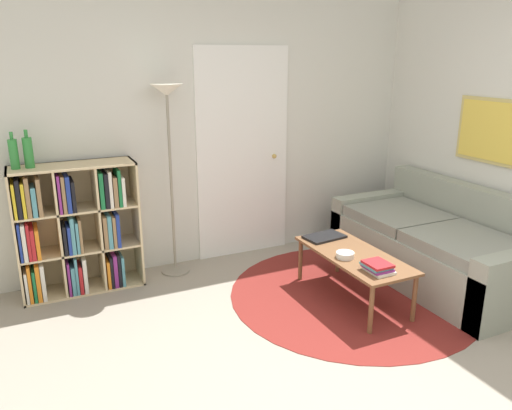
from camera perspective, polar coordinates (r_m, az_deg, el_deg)
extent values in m
cube|color=silver|center=(4.69, -4.78, 9.18)|extent=(7.07, 0.05, 2.60)
cube|color=white|center=(4.81, -1.50, 5.80)|extent=(0.93, 0.02, 2.00)
sphere|color=tan|center=(4.93, 2.10, 5.60)|extent=(0.04, 0.04, 0.04)
cube|color=silver|center=(4.84, 24.99, 7.92)|extent=(0.05, 5.52, 2.60)
cube|color=tan|center=(4.78, 25.15, 7.68)|extent=(0.02, 0.66, 0.56)
cube|color=yellow|center=(4.77, 25.05, 7.68)|extent=(0.01, 0.60, 0.50)
cylinder|color=maroon|center=(4.31, 11.00, -9.89)|extent=(2.04, 2.04, 0.01)
cube|color=beige|center=(4.36, -25.78, -3.33)|extent=(0.02, 0.34, 1.08)
cube|color=beige|center=(4.44, -13.51, -1.76)|extent=(0.02, 0.34, 1.08)
cube|color=beige|center=(4.24, -20.29, 4.25)|extent=(0.97, 0.34, 0.02)
cube|color=beige|center=(4.57, -18.94, -8.86)|extent=(0.97, 0.34, 0.02)
cube|color=beige|center=(4.53, -19.82, -1.93)|extent=(0.97, 0.02, 1.08)
cube|color=beige|center=(4.37, -21.61, -2.81)|extent=(0.02, 0.32, 1.04)
cube|color=beige|center=(4.39, -17.59, -2.29)|extent=(0.02, 0.32, 1.04)
cube|color=beige|center=(4.43, -19.37, -4.68)|extent=(0.93, 0.32, 0.02)
cube|color=beige|center=(4.32, -19.82, -0.37)|extent=(0.93, 0.32, 0.02)
cube|color=silver|center=(4.46, -24.76, -8.23)|extent=(0.02, 0.23, 0.26)
cube|color=orange|center=(4.44, -24.45, -7.93)|extent=(0.03, 0.22, 0.31)
cube|color=#196B38|center=(4.47, -24.02, -8.06)|extent=(0.02, 0.25, 0.26)
cube|color=orange|center=(4.43, -23.64, -7.94)|extent=(0.03, 0.19, 0.30)
cube|color=silver|center=(4.43, -23.17, -7.88)|extent=(0.03, 0.19, 0.30)
cube|color=#7F287A|center=(4.47, -20.69, -7.51)|extent=(0.02, 0.26, 0.28)
cube|color=teal|center=(4.48, -20.26, -7.70)|extent=(0.03, 0.26, 0.24)
cube|color=teal|center=(4.47, -19.94, -7.23)|extent=(0.02, 0.26, 0.31)
cube|color=#B21E23|center=(4.46, -19.47, -7.77)|extent=(0.03, 0.20, 0.24)
cube|color=silver|center=(4.45, -19.05, -7.32)|extent=(0.03, 0.21, 0.30)
cube|color=orange|center=(4.49, -16.66, -7.27)|extent=(0.02, 0.24, 0.24)
cube|color=black|center=(4.49, -16.36, -7.00)|extent=(0.02, 0.25, 0.28)
cube|color=#7F287A|center=(4.47, -15.91, -7.02)|extent=(0.03, 0.19, 0.28)
cube|color=black|center=(4.48, -15.50, -6.96)|extent=(0.02, 0.19, 0.28)
cube|color=teal|center=(4.51, -15.17, -6.92)|extent=(0.02, 0.24, 0.26)
cube|color=navy|center=(4.31, -25.39, -3.66)|extent=(0.02, 0.21, 0.31)
cube|color=silver|center=(4.32, -24.99, -3.68)|extent=(0.03, 0.22, 0.30)
cube|color=#B21E23|center=(4.34, -24.58, -3.55)|extent=(0.02, 0.26, 0.29)
cube|color=#B21E23|center=(4.34, -24.17, -3.80)|extent=(0.03, 0.25, 0.25)
cube|color=orange|center=(4.34, -23.72, -3.79)|extent=(0.03, 0.25, 0.24)
cube|color=black|center=(4.33, -21.08, -3.54)|extent=(0.03, 0.21, 0.24)
cube|color=navy|center=(4.33, -20.64, -3.56)|extent=(0.02, 0.21, 0.23)
cube|color=teal|center=(4.34, -20.33, -3.00)|extent=(0.03, 0.25, 0.30)
cube|color=teal|center=(4.33, -19.84, -3.28)|extent=(0.02, 0.21, 0.26)
cube|color=olive|center=(4.34, -19.54, -3.05)|extent=(0.02, 0.24, 0.28)
cube|color=olive|center=(4.36, -17.02, -2.76)|extent=(0.03, 0.24, 0.27)
cube|color=teal|center=(4.37, -16.58, -2.62)|extent=(0.03, 0.26, 0.28)
cube|color=olive|center=(4.37, -16.08, -2.68)|extent=(0.03, 0.24, 0.27)
cube|color=navy|center=(4.37, -15.70, -2.50)|extent=(0.03, 0.24, 0.29)
cube|color=gold|center=(4.24, -25.93, 0.63)|extent=(0.02, 0.26, 0.27)
cube|color=black|center=(4.23, -25.52, 0.84)|extent=(0.03, 0.25, 0.30)
cube|color=gold|center=(4.23, -25.06, 0.70)|extent=(0.02, 0.24, 0.27)
cube|color=olive|center=(4.21, -24.66, 0.94)|extent=(0.03, 0.21, 0.31)
cube|color=teal|center=(4.22, -24.07, 0.51)|extent=(0.03, 0.20, 0.23)
cube|color=olive|center=(4.21, -23.58, 1.00)|extent=(0.03, 0.21, 0.30)
cube|color=#7F287A|center=(4.21, -21.63, 1.26)|extent=(0.02, 0.19, 0.30)
cube|color=olive|center=(4.23, -21.23, 1.32)|extent=(0.03, 0.24, 0.29)
cube|color=navy|center=(4.25, -20.78, 1.41)|extent=(0.03, 0.26, 0.29)
cube|color=black|center=(4.25, -20.26, 1.17)|extent=(0.03, 0.26, 0.25)
cube|color=#196B38|center=(4.25, -17.41, 1.78)|extent=(0.03, 0.23, 0.29)
cube|color=black|center=(4.26, -16.88, 1.76)|extent=(0.03, 0.22, 0.28)
cube|color=silver|center=(4.26, -16.48, 1.91)|extent=(0.03, 0.22, 0.30)
cube|color=olive|center=(4.28, -16.00, 1.70)|extent=(0.03, 0.25, 0.25)
cube|color=#196B38|center=(4.27, -15.53, 2.07)|extent=(0.02, 0.22, 0.31)
cube|color=silver|center=(4.30, -15.17, 1.77)|extent=(0.03, 0.27, 0.24)
cylinder|color=gray|center=(4.70, -9.17, -7.40)|extent=(0.25, 0.25, 0.01)
cylinder|color=gray|center=(4.43, -9.67, 2.53)|extent=(0.02, 0.02, 1.59)
cone|color=white|center=(4.30, -10.19, 12.82)|extent=(0.27, 0.27, 0.10)
cube|color=gray|center=(4.71, 19.61, -5.43)|extent=(0.93, 1.88, 0.43)
cube|color=gray|center=(4.92, 23.04, -2.52)|extent=(0.16, 1.88, 0.80)
cube|color=gray|center=(5.29, 13.22, -1.68)|extent=(0.93, 0.16, 0.57)
cube|color=gray|center=(4.32, 22.77, -4.06)|extent=(0.73, 0.76, 0.10)
cube|color=gray|center=(4.84, 16.03, -1.21)|extent=(0.73, 0.76, 0.10)
cube|color=brown|center=(4.07, 11.12, -5.59)|extent=(0.47, 1.07, 0.02)
cylinder|color=brown|center=(3.69, 13.02, -11.58)|extent=(0.04, 0.04, 0.38)
cylinder|color=brown|center=(4.43, 5.10, -6.26)|extent=(0.04, 0.04, 0.38)
cylinder|color=brown|center=(3.93, 17.64, -10.16)|extent=(0.04, 0.04, 0.38)
cylinder|color=brown|center=(4.63, 9.35, -5.38)|extent=(0.04, 0.04, 0.38)
cube|color=black|center=(4.36, 7.83, -3.62)|extent=(0.36, 0.25, 0.02)
cylinder|color=silver|center=(3.96, 10.15, -5.64)|extent=(0.14, 0.14, 0.05)
cube|color=silver|center=(3.77, 13.91, -7.29)|extent=(0.16, 0.19, 0.02)
cube|color=#7F287A|center=(3.77, 13.72, -6.99)|extent=(0.16, 0.19, 0.02)
cube|color=teal|center=(3.76, 13.59, -6.75)|extent=(0.16, 0.19, 0.02)
cube|color=#B21E23|center=(3.75, 13.75, -6.54)|extent=(0.16, 0.19, 0.02)
cylinder|color=#2D8438|center=(4.21, -25.94, 5.23)|extent=(0.07, 0.07, 0.23)
cylinder|color=#2D8438|center=(4.19, -26.19, 7.13)|extent=(0.03, 0.03, 0.06)
cylinder|color=#2D8438|center=(4.21, -24.58, 5.46)|extent=(0.07, 0.07, 0.23)
cylinder|color=#2D8438|center=(4.19, -24.82, 7.42)|extent=(0.03, 0.03, 0.06)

